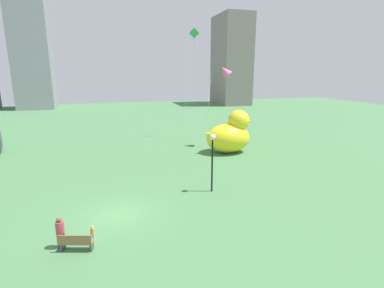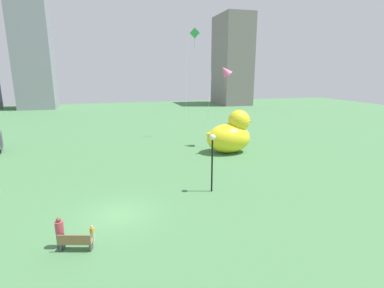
# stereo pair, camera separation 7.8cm
# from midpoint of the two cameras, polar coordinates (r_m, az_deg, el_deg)

# --- Properties ---
(ground_plane) EXTENTS (140.00, 140.00, 0.00)m
(ground_plane) POSITION_cam_midpoint_polar(r_m,az_deg,el_deg) (18.72, -14.22, -13.14)
(ground_plane) COLOR #497E4C
(park_bench) EXTENTS (1.64, 0.87, 0.90)m
(park_bench) POSITION_cam_midpoint_polar(r_m,az_deg,el_deg) (15.75, -21.68, -17.22)
(park_bench) COLOR olive
(park_bench) RESTS_ON ground
(person_adult) EXTENTS (0.39, 0.39, 1.60)m
(person_adult) POSITION_cam_midpoint_polar(r_m,az_deg,el_deg) (16.10, -24.26, -15.11)
(person_adult) COLOR #38476B
(person_adult) RESTS_ON ground
(person_child) EXTENTS (0.21, 0.21, 0.84)m
(person_child) POSITION_cam_midpoint_polar(r_m,az_deg,el_deg) (16.31, -18.82, -15.87)
(person_child) COLOR silver
(person_child) RESTS_ON ground
(giant_inflatable_duck) EXTENTS (5.44, 3.49, 4.51)m
(giant_inflatable_duck) POSITION_cam_midpoint_polar(r_m,az_deg,el_deg) (31.48, 7.27, 1.83)
(giant_inflatable_duck) COLOR yellow
(giant_inflatable_duck) RESTS_ON ground
(lamppost) EXTENTS (0.43, 0.43, 4.20)m
(lamppost) POSITION_cam_midpoint_polar(r_m,az_deg,el_deg) (20.52, 3.85, -1.01)
(lamppost) COLOR black
(lamppost) RESTS_ON ground
(city_skyline) EXTENTS (74.01, 19.22, 39.66)m
(city_skyline) POSITION_cam_midpoint_polar(r_m,az_deg,el_deg) (80.31, -28.78, 17.96)
(city_skyline) COLOR #9E938C
(city_skyline) RESTS_ON ground
(kite_green) EXTENTS (1.96, 1.96, 13.66)m
(kite_green) POSITION_cam_midpoint_polar(r_m,az_deg,el_deg) (38.52, 0.21, 19.71)
(kite_green) COLOR silver
(kite_green) RESTS_ON ground
(kite_pink) EXTENTS (3.43, 3.28, 9.26)m
(kite_pink) POSITION_cam_midpoint_polar(r_m,az_deg,el_deg) (33.49, 6.31, 13.84)
(kite_pink) COLOR silver
(kite_pink) RESTS_ON ground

